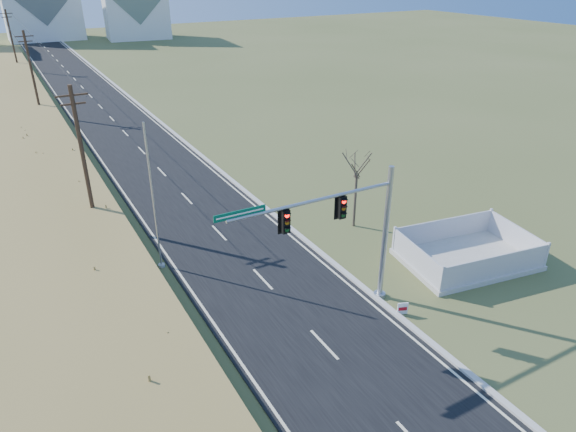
{
  "coord_description": "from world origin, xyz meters",
  "views": [
    {
      "loc": [
        -10.17,
        -16.71,
        15.25
      ],
      "look_at": [
        1.6,
        4.08,
        3.4
      ],
      "focal_mm": 32.0,
      "sensor_mm": 36.0,
      "label": 1
    }
  ],
  "objects_px": {
    "fence_enclosure": "(466,257)",
    "flagpole": "(155,214)",
    "open_sign": "(403,309)",
    "bare_tree": "(357,163)",
    "traffic_signal_mast": "(354,229)"
  },
  "relations": [
    {
      "from": "open_sign",
      "to": "flagpole",
      "type": "xyz_separation_m",
      "value": [
        -8.8,
        9.95,
        2.96
      ]
    },
    {
      "from": "open_sign",
      "to": "bare_tree",
      "type": "xyz_separation_m",
      "value": [
        3.46,
        8.71,
        3.94
      ]
    },
    {
      "from": "fence_enclosure",
      "to": "open_sign",
      "type": "xyz_separation_m",
      "value": [
        -6.41,
        -2.01,
        0.04
      ]
    },
    {
      "from": "traffic_signal_mast",
      "to": "open_sign",
      "type": "xyz_separation_m",
      "value": [
        1.86,
        -1.76,
        -4.0
      ]
    },
    {
      "from": "open_sign",
      "to": "bare_tree",
      "type": "height_order",
      "value": "bare_tree"
    },
    {
      "from": "flagpole",
      "to": "bare_tree",
      "type": "distance_m",
      "value": 12.37
    },
    {
      "from": "fence_enclosure",
      "to": "open_sign",
      "type": "bearing_deg",
      "value": -153.81
    },
    {
      "from": "open_sign",
      "to": "flagpole",
      "type": "distance_m",
      "value": 13.61
    },
    {
      "from": "traffic_signal_mast",
      "to": "open_sign",
      "type": "height_order",
      "value": "traffic_signal_mast"
    },
    {
      "from": "fence_enclosure",
      "to": "flagpole",
      "type": "height_order",
      "value": "flagpole"
    },
    {
      "from": "open_sign",
      "to": "flagpole",
      "type": "relative_size",
      "value": 0.08
    },
    {
      "from": "fence_enclosure",
      "to": "bare_tree",
      "type": "relative_size",
      "value": 1.45
    },
    {
      "from": "traffic_signal_mast",
      "to": "flagpole",
      "type": "bearing_deg",
      "value": 130.93
    },
    {
      "from": "traffic_signal_mast",
      "to": "fence_enclosure",
      "type": "xyz_separation_m",
      "value": [
        8.27,
        0.25,
        -4.04
      ]
    },
    {
      "from": "fence_enclosure",
      "to": "flagpole",
      "type": "distance_m",
      "value": 17.42
    }
  ]
}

